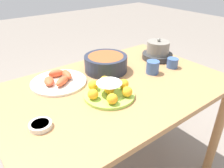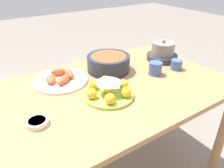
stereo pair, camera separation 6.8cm
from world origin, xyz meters
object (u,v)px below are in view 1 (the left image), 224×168
object	(u,v)px
serving_bowl	(106,63)
dining_table	(114,101)
warming_pot	(158,51)
cake_plate	(109,91)
cup_far	(153,67)
cup_near	(172,63)
sauce_bowl	(40,125)
seafood_platter	(59,80)

from	to	relation	value
serving_bowl	dining_table	bearing A→B (deg)	-112.37
warming_pot	serving_bowl	bearing A→B (deg)	171.59
cake_plate	serving_bowl	bearing A→B (deg)	56.98
cup_far	warming_pot	xyz separation A→B (m)	(0.21, 0.15, 0.01)
cup_far	warming_pot	distance (m)	0.25
cake_plate	cup_near	world-z (taller)	cake_plate
sauce_bowl	cup_far	xyz separation A→B (m)	(0.76, 0.08, 0.03)
dining_table	cup_near	bearing A→B (deg)	-5.09
seafood_platter	warming_pot	size ratio (longest dim) A/B	1.47
serving_bowl	sauce_bowl	xyz separation A→B (m)	(-0.55, -0.29, -0.04)
cake_plate	cup_far	bearing A→B (deg)	8.22
dining_table	seafood_platter	size ratio (longest dim) A/B	4.09
dining_table	cake_plate	xyz separation A→B (m)	(-0.09, -0.07, 0.14)
cup_near	seafood_platter	bearing A→B (deg)	159.65
sauce_bowl	cup_near	world-z (taller)	cup_near
dining_table	sauce_bowl	xyz separation A→B (m)	(-0.47, -0.10, 0.12)
cake_plate	seafood_platter	bearing A→B (deg)	116.35
dining_table	serving_bowl	size ratio (longest dim) A/B	4.78
serving_bowl	sauce_bowl	distance (m)	0.62
serving_bowl	seafood_platter	bearing A→B (deg)	175.00
cake_plate	cup_far	world-z (taller)	cake_plate
dining_table	sauce_bowl	size ratio (longest dim) A/B	13.53
sauce_bowl	serving_bowl	bearing A→B (deg)	27.64
dining_table	cup_near	distance (m)	0.48
cup_near	cake_plate	bearing A→B (deg)	-176.43
sauce_bowl	cup_far	bearing A→B (deg)	5.98
dining_table	warming_pot	distance (m)	0.54
dining_table	cup_far	bearing A→B (deg)	-3.92
sauce_bowl	warming_pot	xyz separation A→B (m)	(0.97, 0.23, 0.04)
cake_plate	sauce_bowl	bearing A→B (deg)	-176.30
cup_near	cup_far	world-z (taller)	cup_far
dining_table	cup_far	distance (m)	0.32
cake_plate	warming_pot	xyz separation A→B (m)	(0.59, 0.20, 0.02)
sauce_bowl	cup_near	bearing A→B (deg)	3.62
cup_near	dining_table	bearing A→B (deg)	174.91
seafood_platter	warming_pot	bearing A→B (deg)	-6.94
dining_table	serving_bowl	xyz separation A→B (m)	(0.08, 0.19, 0.16)
seafood_platter	cup_near	size ratio (longest dim) A/B	4.32
dining_table	cake_plate	distance (m)	0.18
serving_bowl	warming_pot	size ratio (longest dim) A/B	1.26
serving_bowl	seafood_platter	size ratio (longest dim) A/B	0.86
serving_bowl	cup_near	distance (m)	0.44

